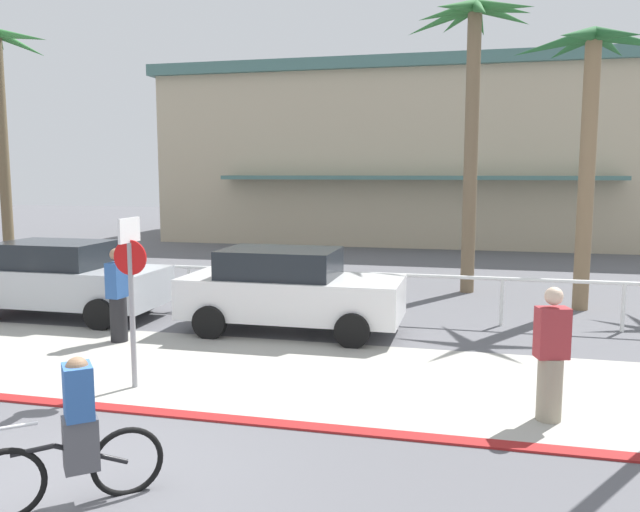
% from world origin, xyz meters
% --- Properties ---
extents(ground_plane, '(80.00, 80.00, 0.00)m').
position_xyz_m(ground_plane, '(0.00, 10.00, 0.00)').
color(ground_plane, '#5B5B60').
extents(sidewalk_strip, '(44.00, 4.00, 0.02)m').
position_xyz_m(sidewalk_strip, '(0.00, 4.20, 0.01)').
color(sidewalk_strip, '#ADAAA0').
rests_on(sidewalk_strip, ground).
extents(curb_paint, '(44.00, 0.24, 0.03)m').
position_xyz_m(curb_paint, '(0.00, 2.20, 0.01)').
color(curb_paint, maroon).
rests_on(curb_paint, ground).
extents(building_backdrop, '(24.01, 12.15, 8.03)m').
position_xyz_m(building_backdrop, '(1.57, 27.36, 4.03)').
color(building_backdrop, '#BCAD8E').
rests_on(building_backdrop, ground).
extents(rail_fence, '(23.81, 0.08, 1.04)m').
position_xyz_m(rail_fence, '(-0.00, 8.50, 0.84)').
color(rail_fence, white).
rests_on(rail_fence, ground).
extents(stop_sign_bike_lane, '(0.52, 0.56, 2.56)m').
position_xyz_m(stop_sign_bike_lane, '(-0.73, 3.06, 1.68)').
color(stop_sign_bike_lane, gray).
rests_on(stop_sign_bike_lane, ground).
extents(palm_tree_1, '(3.26, 3.03, 7.89)m').
position_xyz_m(palm_tree_1, '(-11.21, 13.31, 5.69)').
color(palm_tree_1, brown).
rests_on(palm_tree_1, ground).
extents(palm_tree_2, '(3.43, 3.26, 7.61)m').
position_xyz_m(palm_tree_2, '(3.97, 12.29, 5.91)').
color(palm_tree_2, '#756047').
rests_on(palm_tree_2, ground).
extents(palm_tree_3, '(3.54, 3.34, 6.46)m').
position_xyz_m(palm_tree_3, '(6.62, 10.63, 4.83)').
color(palm_tree_3, '#846B4C').
rests_on(palm_tree_3, ground).
extents(car_silver_1, '(4.40, 2.02, 1.69)m').
position_xyz_m(car_silver_1, '(-4.72, 7.03, 0.87)').
color(car_silver_1, '#B2B7BC').
rests_on(car_silver_1, ground).
extents(car_white_2, '(4.40, 2.02, 1.69)m').
position_xyz_m(car_white_2, '(0.56, 6.91, 0.87)').
color(car_white_2, white).
rests_on(car_white_2, ground).
extents(cyclist_black_0, '(1.44, 1.21, 1.50)m').
position_xyz_m(cyclist_black_0, '(0.48, -0.16, 0.69)').
color(cyclist_black_0, black).
rests_on(cyclist_black_0, ground).
extents(pedestrian_0, '(0.35, 0.42, 1.81)m').
position_xyz_m(pedestrian_0, '(-2.37, 5.38, 0.84)').
color(pedestrian_0, '#232326').
rests_on(pedestrian_0, ground).
extents(pedestrian_1, '(0.46, 0.40, 1.77)m').
position_xyz_m(pedestrian_1, '(5.16, 3.15, 0.83)').
color(pedestrian_1, gray).
rests_on(pedestrian_1, ground).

